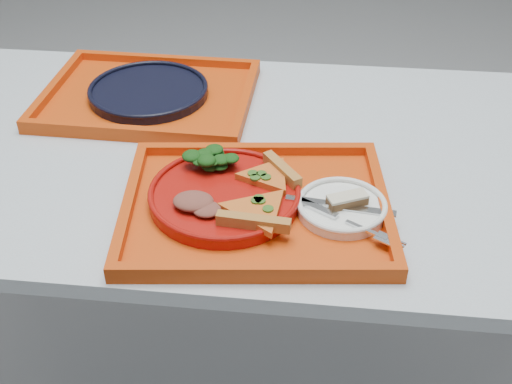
# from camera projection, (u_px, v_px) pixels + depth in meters

# --- Properties ---
(table) EXTENTS (1.60, 0.80, 0.75)m
(table) POSITION_uv_depth(u_px,v_px,m) (254.00, 180.00, 1.30)
(table) COLOR #A5AEB9
(table) RESTS_ON ground
(tray_main) EXTENTS (0.49, 0.40, 0.01)m
(tray_main) POSITION_uv_depth(u_px,v_px,m) (256.00, 209.00, 1.10)
(tray_main) COLOR #BE390A
(tray_main) RESTS_ON table
(tray_far) EXTENTS (0.46, 0.36, 0.01)m
(tray_far) POSITION_uv_depth(u_px,v_px,m) (149.00, 98.00, 1.41)
(tray_far) COLOR #BE390A
(tray_far) RESTS_ON table
(dinner_plate) EXTENTS (0.26, 0.26, 0.02)m
(dinner_plate) POSITION_uv_depth(u_px,v_px,m) (225.00, 196.00, 1.10)
(dinner_plate) COLOR #990F0A
(dinner_plate) RESTS_ON tray_main
(side_plate) EXTENTS (0.15, 0.15, 0.01)m
(side_plate) POSITION_uv_depth(u_px,v_px,m) (342.00, 209.00, 1.08)
(side_plate) COLOR white
(side_plate) RESTS_ON tray_main
(navy_plate) EXTENTS (0.26, 0.26, 0.02)m
(navy_plate) POSITION_uv_depth(u_px,v_px,m) (149.00, 92.00, 1.41)
(navy_plate) COLOR black
(navy_plate) RESTS_ON tray_far
(pizza_slice_a) EXTENTS (0.13, 0.14, 0.02)m
(pizza_slice_a) POSITION_uv_depth(u_px,v_px,m) (258.00, 209.00, 1.04)
(pizza_slice_a) COLOR orange
(pizza_slice_a) RESTS_ON dinner_plate
(pizza_slice_b) EXTENTS (0.15, 0.15, 0.02)m
(pizza_slice_b) POSITION_uv_depth(u_px,v_px,m) (268.00, 174.00, 1.12)
(pizza_slice_b) COLOR orange
(pizza_slice_b) RESTS_ON dinner_plate
(salad_heap) EXTENTS (0.08, 0.07, 0.04)m
(salad_heap) POSITION_uv_depth(u_px,v_px,m) (211.00, 160.00, 1.14)
(salad_heap) COLOR black
(salad_heap) RESTS_ON dinner_plate
(meat_portion) EXTENTS (0.07, 0.05, 0.02)m
(meat_portion) POSITION_uv_depth(u_px,v_px,m) (193.00, 201.00, 1.06)
(meat_portion) COLOR brown
(meat_portion) RESTS_ON dinner_plate
(dessert_bar) EXTENTS (0.07, 0.05, 0.02)m
(dessert_bar) POSITION_uv_depth(u_px,v_px,m) (347.00, 200.00, 1.07)
(dessert_bar) COLOR #4F2D1A
(dessert_bar) RESTS_ON side_plate
(knife) EXTENTS (0.19, 0.04, 0.01)m
(knife) POSITION_uv_depth(u_px,v_px,m) (340.00, 206.00, 1.07)
(knife) COLOR silver
(knife) RESTS_ON side_plate
(fork) EXTENTS (0.17, 0.11, 0.01)m
(fork) POSITION_uv_depth(u_px,v_px,m) (345.00, 220.00, 1.04)
(fork) COLOR silver
(fork) RESTS_ON side_plate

